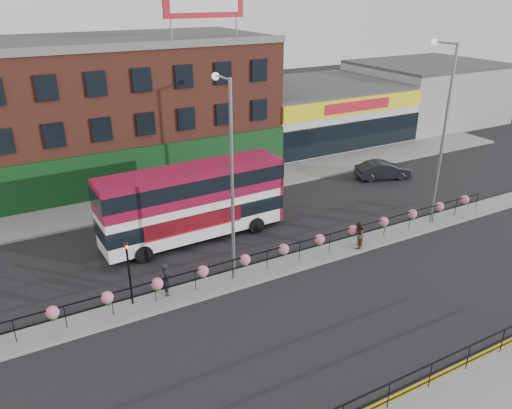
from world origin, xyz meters
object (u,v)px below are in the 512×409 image
lamp_column_east (442,120)px  pedestrian_a (166,279)px  pedestrian_b (358,235)px  double_decker_bus (193,196)px  car (383,170)px  lamp_column_west (229,165)px

lamp_column_east → pedestrian_a: bearing=179.9°
pedestrian_a → pedestrian_b: bearing=-90.3°
pedestrian_b → double_decker_bus: bearing=-75.9°
double_decker_bus → car: bearing=7.9°
lamp_column_east → car: bearing=68.2°
pedestrian_b → lamp_column_east: size_ratio=0.15×
double_decker_bus → lamp_column_east: size_ratio=1.01×
pedestrian_a → lamp_column_east: (17.23, -0.03, 5.58)m
pedestrian_b → lamp_column_west: bearing=-44.2°
double_decker_bus → lamp_column_east: 15.09m
car → pedestrian_a: size_ratio=2.69×
pedestrian_a → pedestrian_b: size_ratio=1.03×
car → lamp_column_west: lamp_column_west is taller
pedestrian_a → lamp_column_east: size_ratio=0.15×
lamp_column_west → lamp_column_east: size_ratio=0.92×
pedestrian_a → car: bearing=-66.2°
car → pedestrian_b: pedestrian_b is taller
lamp_column_east → lamp_column_west: bearing=179.6°
pedestrian_a → pedestrian_b: pedestrian_a is taller
lamp_column_west → double_decker_bus: bearing=89.2°
pedestrian_a → lamp_column_west: (3.49, 0.06, 5.08)m
car → pedestrian_b: 12.30m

